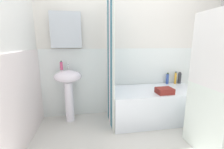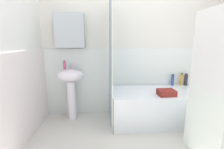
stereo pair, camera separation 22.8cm
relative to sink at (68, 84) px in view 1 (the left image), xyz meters
The scene contains 11 objects.
wall_back_tiled 1.14m from the sink, 13.31° to the left, with size 3.60×0.18×2.40m.
wall_left_tiled 0.98m from the sink, 126.85° to the right, with size 0.07×1.81×2.40m.
sink is the anchor object (origin of this frame).
faucet 0.31m from the sink, 90.00° to the left, with size 0.03×0.12×0.12m.
soap_dispenser 0.32m from the sink, 151.82° to the left, with size 0.05×0.05×0.15m.
bathtub 1.48m from the sink, ahead, with size 1.49×0.73×0.53m, color white.
shower_curtain 0.77m from the sink, 14.76° to the right, with size 0.01×0.73×2.00m.
lotion_bottle 2.07m from the sink, ahead, with size 0.06×0.06×0.22m.
conditioner_bottle 1.97m from the sink, ahead, with size 0.04×0.04×0.23m.
shampoo_bottle 1.82m from the sink, ahead, with size 0.05×0.05×0.21m.
towel_folded 1.53m from the sink, 15.06° to the right, with size 0.25×0.19×0.09m, color maroon.
Camera 1 is at (-0.77, -1.46, 1.30)m, focal length 24.58 mm.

